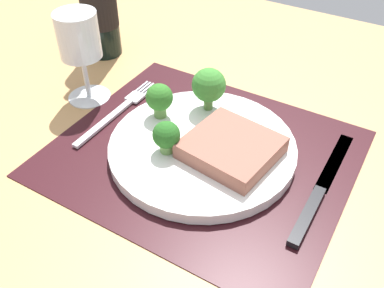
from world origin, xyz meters
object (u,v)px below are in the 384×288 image
(steak, at_px, (233,146))
(fork, at_px, (118,111))
(wine_glass, at_px, (79,42))
(plate, at_px, (202,148))
(knife, at_px, (319,192))

(steak, height_order, fork, steak)
(wine_glass, bearing_deg, plate, -6.61)
(plate, xyz_separation_m, fork, (-0.16, 0.01, -0.01))
(fork, bearing_deg, wine_glass, 170.99)
(plate, xyz_separation_m, steak, (0.04, 0.00, 0.02))
(fork, xyz_separation_m, wine_glass, (-0.07, 0.01, 0.09))
(fork, relative_size, knife, 0.83)
(steak, distance_m, fork, 0.20)
(steak, height_order, wine_glass, wine_glass)
(knife, relative_size, wine_glass, 1.58)
(knife, distance_m, wine_glass, 0.41)
(steak, bearing_deg, plate, -173.86)
(knife, bearing_deg, plate, 179.18)
(steak, relative_size, fork, 0.59)
(plate, height_order, fork, plate)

